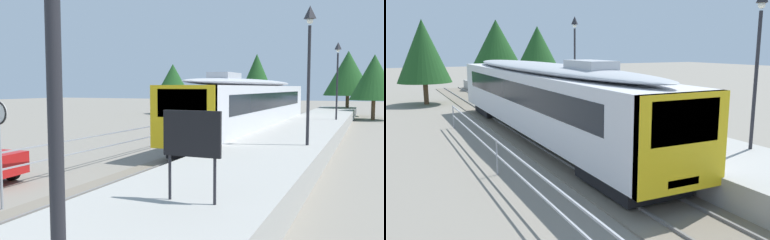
% 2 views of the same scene
% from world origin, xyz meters
% --- Properties ---
extents(ground_plane, '(160.00, 160.00, 0.00)m').
position_xyz_m(ground_plane, '(-3.00, 22.00, 0.00)').
color(ground_plane, gray).
extents(track_rails, '(3.20, 60.00, 0.14)m').
position_xyz_m(track_rails, '(0.00, 22.00, 0.03)').
color(track_rails, slate).
rests_on(track_rails, ground).
extents(commuter_train, '(2.82, 20.20, 3.74)m').
position_xyz_m(commuter_train, '(0.00, 25.37, 2.15)').
color(commuter_train, silver).
rests_on(commuter_train, track_rails).
extents(station_platform, '(3.90, 60.00, 0.90)m').
position_xyz_m(station_platform, '(3.25, 22.00, 0.45)').
color(station_platform, '#A8A59E').
rests_on(station_platform, ground).
extents(platform_lamp_mid_platform, '(0.34, 0.34, 5.35)m').
position_xyz_m(platform_lamp_mid_platform, '(4.54, 17.23, 4.62)').
color(platform_lamp_mid_platform, '#232328').
rests_on(platform_lamp_mid_platform, station_platform).
extents(platform_lamp_far_end, '(0.34, 0.34, 5.35)m').
position_xyz_m(platform_lamp_far_end, '(4.54, 31.11, 4.62)').
color(platform_lamp_far_end, '#232328').
rests_on(platform_lamp_far_end, station_platform).
extents(platform_notice_board, '(1.20, 0.08, 1.80)m').
position_xyz_m(platform_notice_board, '(3.62, 8.12, 2.19)').
color(platform_notice_board, '#232328').
rests_on(platform_notice_board, station_platform).
extents(carpark_fence, '(0.06, 36.06, 1.25)m').
position_xyz_m(carpark_fence, '(-3.30, 12.00, 0.91)').
color(carpark_fence, '#9EA0A5').
rests_on(carpark_fence, ground).
extents(tree_behind_carpark, '(4.00, 4.00, 6.42)m').
position_xyz_m(tree_behind_carpark, '(-3.64, 40.49, 4.04)').
color(tree_behind_carpark, brown).
rests_on(tree_behind_carpark, ground).
extents(tree_behind_station_far, '(4.77, 4.77, 5.91)m').
position_xyz_m(tree_behind_station_far, '(-14.97, 44.89, 3.76)').
color(tree_behind_station_far, brown).
rests_on(tree_behind_station_far, ground).
extents(tree_distant_left, '(5.19, 5.19, 7.14)m').
position_xyz_m(tree_distant_left, '(4.29, 49.20, 4.69)').
color(tree_distant_left, brown).
rests_on(tree_distant_left, ground).
extents(tree_distant_centre, '(4.48, 4.48, 6.31)m').
position_xyz_m(tree_distant_centre, '(6.91, 44.18, 4.11)').
color(tree_distant_centre, brown).
rests_on(tree_distant_centre, ground).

